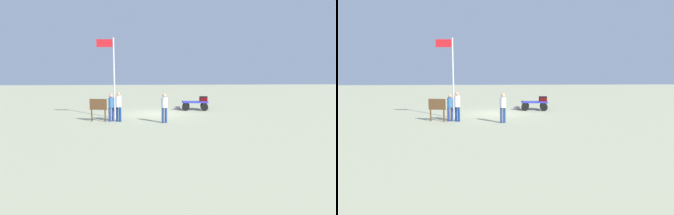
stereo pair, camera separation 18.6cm
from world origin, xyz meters
TOP-DOWN VIEW (x-y plane):
  - ground_plane at (0.00, 0.00)m, footprint 120.00×120.00m
  - luggage_cart at (-3.11, -1.78)m, footprint 2.15×1.41m
  - suitcase_olive at (-3.86, -2.15)m, footprint 0.62×0.33m
  - suitcase_dark at (-3.87, -1.97)m, footprint 0.62×0.51m
  - suitcase_tan at (-1.78, -2.21)m, footprint 0.53×0.42m
  - worker_lead at (-0.32, 3.91)m, footprint 0.48×0.48m
  - worker_trailing at (2.30, 3.22)m, footprint 0.47×0.47m
  - worker_supervisor at (2.73, 3.08)m, footprint 0.41×0.41m
  - flagpole at (2.77, 1.88)m, footprint 1.08×0.14m
  - signboard at (3.47, 3.14)m, footprint 1.02×0.33m

SIDE VIEW (x-z plane):
  - ground_plane at x=0.00m, z-range 0.00..0.00m
  - suitcase_tan at x=-1.78m, z-range 0.00..0.24m
  - luggage_cart at x=-3.11m, z-range 0.14..0.81m
  - suitcase_dark at x=-3.87m, z-range 0.68..0.93m
  - suitcase_olive at x=-3.86m, z-range 0.68..1.04m
  - signboard at x=3.47m, z-range 0.23..1.55m
  - worker_supervisor at x=2.73m, z-range 0.11..1.70m
  - worker_lead at x=-0.32m, z-range 0.16..1.84m
  - worker_trailing at x=2.30m, z-range 0.15..1.87m
  - flagpole at x=2.77m, z-range 0.47..5.44m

